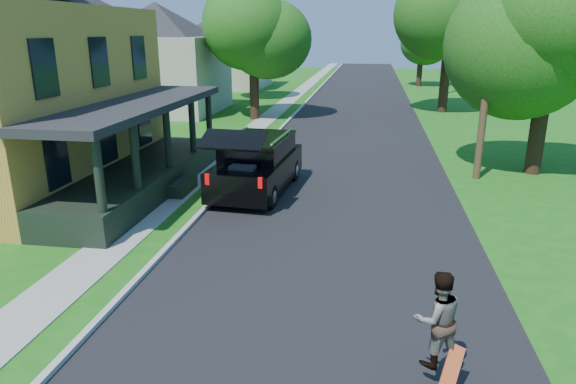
% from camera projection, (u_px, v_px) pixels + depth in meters
% --- Properties ---
extents(ground, '(140.00, 140.00, 0.00)m').
position_uv_depth(ground, '(319.00, 285.00, 11.39)').
color(ground, '#195F13').
rests_on(ground, ground).
extents(street, '(8.00, 120.00, 0.02)m').
position_uv_depth(street, '(354.00, 126.00, 30.22)').
color(street, black).
rests_on(street, ground).
extents(curb, '(0.15, 120.00, 0.12)m').
position_uv_depth(curb, '(286.00, 124.00, 30.83)').
color(curb, '#ABABA6').
rests_on(curb, ground).
extents(sidewalk, '(1.30, 120.00, 0.03)m').
position_uv_depth(sidewalk, '(261.00, 124.00, 31.07)').
color(sidewalk, '#999891').
rests_on(sidewalk, ground).
extents(front_walk, '(6.50, 1.20, 0.03)m').
position_uv_depth(front_walk, '(74.00, 187.00, 18.48)').
color(front_walk, '#999891').
rests_on(front_walk, ground).
extents(neighbor_house_mid, '(12.78, 12.78, 8.30)m').
position_uv_depth(neighbor_house_mid, '(158.00, 49.00, 34.77)').
color(neighbor_house_mid, '#AEA99A').
rests_on(neighbor_house_mid, ground).
extents(neighbor_house_far, '(12.78, 12.78, 8.30)m').
position_uv_depth(neighbor_house_far, '(223.00, 43.00, 49.83)').
color(neighbor_house_far, '#AEA99A').
rests_on(neighbor_house_far, ground).
extents(black_suv, '(2.47, 5.59, 2.54)m').
position_uv_depth(black_suv, '(257.00, 164.00, 17.73)').
color(black_suv, black).
rests_on(black_suv, ground).
extents(skateboarder, '(0.92, 0.82, 1.59)m').
position_uv_depth(skateboarder, '(437.00, 319.00, 7.90)').
color(skateboarder, black).
rests_on(skateboarder, ground).
extents(skateboard, '(0.50, 0.64, 0.72)m').
position_uv_depth(skateboard, '(450.00, 375.00, 7.74)').
color(skateboard, '#B93A0F').
rests_on(skateboard, ground).
extents(tree_left_mid, '(6.66, 6.64, 8.90)m').
position_uv_depth(tree_left_mid, '(253.00, 28.00, 31.21)').
color(tree_left_mid, black).
rests_on(tree_left_mid, ground).
extents(tree_left_far, '(6.68, 6.43, 7.98)m').
position_uv_depth(tree_left_far, '(251.00, 34.00, 41.11)').
color(tree_left_far, black).
rests_on(tree_left_far, ground).
extents(tree_right_near, '(6.03, 5.74, 8.55)m').
position_uv_depth(tree_right_near, '(552.00, 24.00, 18.70)').
color(tree_right_near, black).
rests_on(tree_right_near, ground).
extents(tree_right_mid, '(7.82, 8.02, 10.05)m').
position_uv_depth(tree_right_mid, '(451.00, 10.00, 33.67)').
color(tree_right_mid, black).
rests_on(tree_right_mid, ground).
extents(tree_right_far, '(5.51, 5.62, 7.37)m').
position_uv_depth(tree_right_far, '(422.00, 36.00, 50.70)').
color(tree_right_far, black).
rests_on(tree_right_far, ground).
extents(utility_pole_near, '(1.68, 0.41, 9.33)m').
position_uv_depth(utility_pole_near, '(491.00, 48.00, 18.17)').
color(utility_pole_near, '#40301E').
rests_on(utility_pole_near, ground).
extents(utility_pole_far, '(1.76, 0.42, 10.46)m').
position_uv_depth(utility_pole_far, '(447.00, 31.00, 43.33)').
color(utility_pole_far, '#40301E').
rests_on(utility_pole_far, ground).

